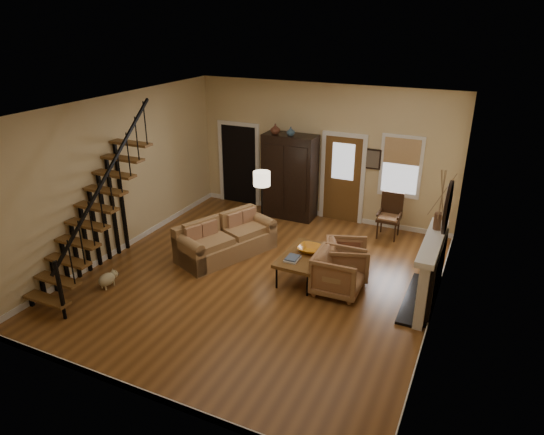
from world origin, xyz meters
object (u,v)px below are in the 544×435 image
at_px(armoire, 290,177).
at_px(side_chair, 389,216).
at_px(sofa, 226,238).
at_px(floor_lamp, 262,207).
at_px(armchair_left, 338,273).
at_px(coffee_table, 304,266).
at_px(armchair_right, 347,260).

height_order(armoire, side_chair, armoire).
relative_size(sofa, side_chair, 2.05).
bearing_deg(floor_lamp, armoire, 90.28).
height_order(sofa, armchair_left, armchair_left).
bearing_deg(sofa, side_chair, 62.16).
bearing_deg(armoire, armchair_left, -52.94).
bearing_deg(armchair_left, floor_lamp, 56.11).
bearing_deg(floor_lamp, armchair_left, -32.01).
xyz_separation_m(coffee_table, side_chair, (1.06, 2.56, 0.26)).
xyz_separation_m(coffee_table, armchair_right, (0.74, 0.37, 0.12)).
relative_size(sofa, coffee_table, 1.58).
relative_size(armoire, floor_lamp, 1.29).
height_order(armoire, coffee_table, armoire).
xyz_separation_m(coffee_table, floor_lamp, (-1.48, 1.19, 0.56)).
bearing_deg(armchair_right, coffee_table, 97.52).
distance_m(armoire, sofa, 2.66).
xyz_separation_m(sofa, coffee_table, (1.85, -0.22, -0.14)).
distance_m(armoire, armchair_right, 3.34).
xyz_separation_m(sofa, side_chair, (2.91, 2.35, 0.12)).
distance_m(armchair_left, side_chair, 2.80).
height_order(sofa, coffee_table, sofa).
height_order(armchair_right, floor_lamp, floor_lamp).
distance_m(armchair_left, armchair_right, 0.58).
bearing_deg(coffee_table, armoire, 118.31).
xyz_separation_m(armchair_left, side_chair, (0.30, 2.78, 0.11)).
xyz_separation_m(sofa, armchair_left, (2.61, -0.43, 0.01)).
distance_m(armchair_right, floor_lamp, 2.41).
relative_size(sofa, floor_lamp, 1.29).
height_order(sofa, armchair_right, sofa).
bearing_deg(armchair_left, armchair_right, -0.31).
xyz_separation_m(floor_lamp, side_chair, (2.54, 1.38, -0.30)).
bearing_deg(floor_lamp, sofa, -110.96).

